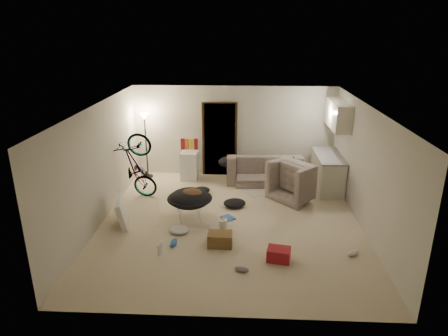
{
  "coord_description": "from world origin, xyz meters",
  "views": [
    {
      "loc": [
        0.24,
        -7.72,
        3.97
      ],
      "look_at": [
        -0.16,
        0.6,
        1.02
      ],
      "focal_mm": 32.0,
      "sensor_mm": 36.0,
      "label": 1
    }
  ],
  "objects_px": {
    "floor_lamp": "(145,132)",
    "saucer_chair": "(190,202)",
    "mini_fridge": "(190,165)",
    "drink_case_a": "(220,239)",
    "bicycle": "(137,181)",
    "sofa": "(264,171)",
    "kitchen_counter": "(328,173)",
    "armchair": "(300,183)",
    "juicer": "(223,223)",
    "drink_case_b": "(279,254)",
    "tv_box": "(122,210)"
  },
  "relations": [
    {
      "from": "armchair",
      "to": "drink_case_b",
      "type": "height_order",
      "value": "armchair"
    },
    {
      "from": "mini_fridge",
      "to": "drink_case_b",
      "type": "bearing_deg",
      "value": -58.82
    },
    {
      "from": "armchair",
      "to": "drink_case_a",
      "type": "xyz_separation_m",
      "value": [
        -1.83,
        -2.45,
        -0.22
      ]
    },
    {
      "from": "drink_case_b",
      "to": "juicer",
      "type": "distance_m",
      "value": 1.6
    },
    {
      "from": "bicycle",
      "to": "mini_fridge",
      "type": "distance_m",
      "value": 1.75
    },
    {
      "from": "saucer_chair",
      "to": "tv_box",
      "type": "bearing_deg",
      "value": -170.08
    },
    {
      "from": "bicycle",
      "to": "mini_fridge",
      "type": "bearing_deg",
      "value": -32.36
    },
    {
      "from": "kitchen_counter",
      "to": "drink_case_b",
      "type": "height_order",
      "value": "kitchen_counter"
    },
    {
      "from": "bicycle",
      "to": "saucer_chair",
      "type": "bearing_deg",
      "value": -121.26
    },
    {
      "from": "armchair",
      "to": "bicycle",
      "type": "bearing_deg",
      "value": 51.34
    },
    {
      "from": "kitchen_counter",
      "to": "sofa",
      "type": "distance_m",
      "value": 1.68
    },
    {
      "from": "floor_lamp",
      "to": "kitchen_counter",
      "type": "relative_size",
      "value": 1.21
    },
    {
      "from": "kitchen_counter",
      "to": "bicycle",
      "type": "bearing_deg",
      "value": -170.31
    },
    {
      "from": "drink_case_a",
      "to": "floor_lamp",
      "type": "bearing_deg",
      "value": 122.4
    },
    {
      "from": "kitchen_counter",
      "to": "juicer",
      "type": "xyz_separation_m",
      "value": [
        -2.58,
        -2.25,
        -0.34
      ]
    },
    {
      "from": "tv_box",
      "to": "juicer",
      "type": "xyz_separation_m",
      "value": [
        2.15,
        -0.09,
        -0.19
      ]
    },
    {
      "from": "sofa",
      "to": "saucer_chair",
      "type": "relative_size",
      "value": 2.06
    },
    {
      "from": "drink_case_b",
      "to": "sofa",
      "type": "bearing_deg",
      "value": 102.37
    },
    {
      "from": "floor_lamp",
      "to": "drink_case_a",
      "type": "bearing_deg",
      "value": -58.42
    },
    {
      "from": "floor_lamp",
      "to": "sofa",
      "type": "height_order",
      "value": "floor_lamp"
    },
    {
      "from": "armchair",
      "to": "drink_case_a",
      "type": "distance_m",
      "value": 3.07
    },
    {
      "from": "drink_case_a",
      "to": "bicycle",
      "type": "bearing_deg",
      "value": 135.25
    },
    {
      "from": "drink_case_a",
      "to": "juicer",
      "type": "distance_m",
      "value": 0.73
    },
    {
      "from": "floor_lamp",
      "to": "saucer_chair",
      "type": "height_order",
      "value": "floor_lamp"
    },
    {
      "from": "sofa",
      "to": "drink_case_a",
      "type": "distance_m",
      "value": 3.58
    },
    {
      "from": "sofa",
      "to": "bicycle",
      "type": "xyz_separation_m",
      "value": [
        -3.12,
        -1.26,
        0.16
      ]
    },
    {
      "from": "drink_case_a",
      "to": "juicer",
      "type": "height_order",
      "value": "drink_case_a"
    },
    {
      "from": "tv_box",
      "to": "floor_lamp",
      "type": "bearing_deg",
      "value": 77.84
    },
    {
      "from": "sofa",
      "to": "armchair",
      "type": "bearing_deg",
      "value": 127.93
    },
    {
      "from": "bicycle",
      "to": "armchair",
      "type": "bearing_deg",
      "value": -79.57
    },
    {
      "from": "armchair",
      "to": "bicycle",
      "type": "xyz_separation_m",
      "value": [
        -3.97,
        -0.27,
        0.1
      ]
    },
    {
      "from": "sofa",
      "to": "floor_lamp",
      "type": "bearing_deg",
      "value": -6.18
    },
    {
      "from": "mini_fridge",
      "to": "drink_case_a",
      "type": "xyz_separation_m",
      "value": [
        1.04,
        -3.54,
        -0.26
      ]
    },
    {
      "from": "saucer_chair",
      "to": "drink_case_a",
      "type": "distance_m",
      "value": 1.32
    },
    {
      "from": "floor_lamp",
      "to": "armchair",
      "type": "height_order",
      "value": "floor_lamp"
    },
    {
      "from": "tv_box",
      "to": "drink_case_b",
      "type": "height_order",
      "value": "tv_box"
    },
    {
      "from": "kitchen_counter",
      "to": "armchair",
      "type": "relative_size",
      "value": 1.4
    },
    {
      "from": "floor_lamp",
      "to": "sofa",
      "type": "bearing_deg",
      "value": -3.55
    },
    {
      "from": "tv_box",
      "to": "sofa",
      "type": "bearing_deg",
      "value": 25.72
    },
    {
      "from": "sofa",
      "to": "armchair",
      "type": "distance_m",
      "value": 1.3
    },
    {
      "from": "saucer_chair",
      "to": "kitchen_counter",
      "type": "bearing_deg",
      "value": 30.03
    },
    {
      "from": "sofa",
      "to": "tv_box",
      "type": "xyz_separation_m",
      "value": [
        -3.12,
        -2.61,
        0.0
      ]
    },
    {
      "from": "floor_lamp",
      "to": "bicycle",
      "type": "bearing_deg",
      "value": -86.08
    },
    {
      "from": "bicycle",
      "to": "drink_case_b",
      "type": "bearing_deg",
      "value": -122.83
    },
    {
      "from": "sofa",
      "to": "kitchen_counter",
      "type": "bearing_deg",
      "value": 161.75
    },
    {
      "from": "kitchen_counter",
      "to": "armchair",
      "type": "height_order",
      "value": "kitchen_counter"
    },
    {
      "from": "mini_fridge",
      "to": "juicer",
      "type": "bearing_deg",
      "value": -66.13
    },
    {
      "from": "drink_case_b",
      "to": "juicer",
      "type": "xyz_separation_m",
      "value": [
        -1.07,
        1.2,
        -0.01
      ]
    },
    {
      "from": "saucer_chair",
      "to": "sofa",
      "type": "bearing_deg",
      "value": 54.29
    },
    {
      "from": "bicycle",
      "to": "sofa",
      "type": "bearing_deg",
      "value": -61.49
    }
  ]
}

